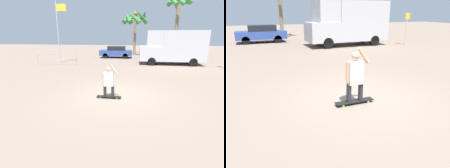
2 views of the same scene
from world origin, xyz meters
The scene contains 6 objects.
ground_plane centered at (0.00, 0.00, 0.00)m, with size 80.00×80.00×0.00m, color gray.
skateboard centered at (-0.35, -0.40, 0.07)m, with size 1.14×0.24×0.09m.
person_skateboarder centered at (-0.35, -0.40, 0.86)m, with size 0.69×0.22×1.52m.
camper_van centered at (4.37, 9.94, 1.73)m, with size 6.06×2.25×3.23m.
parked_car_blue centered at (-1.68, 14.09, 0.76)m, with size 3.99×1.75×1.44m.
street_sign centered at (8.52, 8.34, 1.53)m, with size 0.44×0.06×2.37m.
Camera 2 is at (-3.00, -5.47, 2.49)m, focal length 35.00 mm.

